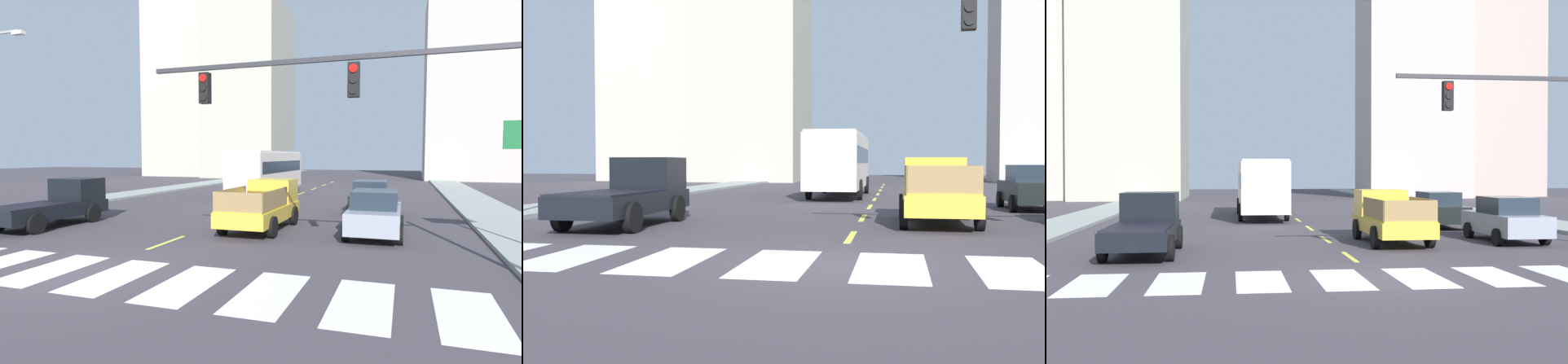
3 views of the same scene
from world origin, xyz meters
TOP-DOWN VIEW (x-y plane):
  - ground_plane at (0.00, 0.00)m, footprint 160.00×160.00m
  - sidewalk_right at (11.90, 18.00)m, footprint 2.91×110.00m
  - sidewalk_left at (-11.90, 18.00)m, footprint 2.91×110.00m
  - crosswalk_stripe_4 at (-0.99, 0.00)m, footprint 1.22×3.04m
  - crosswalk_stripe_5 at (0.99, 0.00)m, footprint 1.22×3.04m
  - crosswalk_stripe_6 at (2.98, 0.00)m, footprint 1.22×3.04m
  - crosswalk_stripe_7 at (4.97, 0.00)m, footprint 1.22×3.04m
  - crosswalk_stripe_8 at (6.96, 0.00)m, footprint 1.22×3.04m
  - crosswalk_stripe_9 at (8.95, 0.00)m, footprint 1.22×3.04m
  - lane_dash_0 at (0.00, 4.00)m, footprint 0.16×2.40m
  - lane_dash_1 at (0.00, 9.00)m, footprint 0.16×2.40m
  - lane_dash_2 at (0.00, 14.00)m, footprint 0.16×2.40m
  - lane_dash_3 at (0.00, 19.00)m, footprint 0.16×2.40m
  - lane_dash_4 at (0.00, 24.00)m, footprint 0.16×2.40m
  - lane_dash_5 at (0.00, 29.00)m, footprint 0.16×2.40m
  - lane_dash_6 at (0.00, 34.00)m, footprint 0.16×2.40m
  - lane_dash_7 at (0.00, 39.00)m, footprint 0.16×2.40m
  - pickup_stakebed at (2.25, 7.91)m, footprint 2.18×5.20m
  - pickup_dark at (-6.48, 5.76)m, footprint 2.18×5.20m
  - city_bus at (-1.93, 21.35)m, footprint 2.72×10.80m
  - sedan_near_right at (6.11, 13.57)m, footprint 2.02×4.40m
  - sedan_far at (6.72, 7.47)m, footprint 2.02×4.40m
  - traffic_signal_gantry at (7.72, 2.05)m, footprint 10.17×0.27m
  - block_mid_left at (-13.17, 48.03)m, footprint 10.04×12.00m
  - block_low_left at (15.19, 48.21)m, footprint 10.52×7.90m

SIDE VIEW (x-z plane):
  - ground_plane at x=0.00m, z-range 0.00..0.00m
  - lane_dash_0 at x=0.00m, z-range 0.00..0.01m
  - lane_dash_1 at x=0.00m, z-range 0.00..0.01m
  - lane_dash_2 at x=0.00m, z-range 0.00..0.01m
  - lane_dash_3 at x=0.00m, z-range 0.00..0.01m
  - lane_dash_4 at x=0.00m, z-range 0.00..0.01m
  - lane_dash_5 at x=0.00m, z-range 0.00..0.01m
  - lane_dash_6 at x=0.00m, z-range 0.00..0.01m
  - lane_dash_7 at x=0.00m, z-range 0.00..0.01m
  - crosswalk_stripe_4 at x=-0.99m, z-range 0.00..0.01m
  - crosswalk_stripe_5 at x=0.99m, z-range 0.00..0.01m
  - crosswalk_stripe_6 at x=2.98m, z-range 0.00..0.01m
  - crosswalk_stripe_7 at x=4.97m, z-range 0.00..0.01m
  - crosswalk_stripe_8 at x=6.96m, z-range 0.00..0.01m
  - crosswalk_stripe_9 at x=8.95m, z-range 0.00..0.01m
  - sidewalk_right at x=11.90m, z-range 0.00..0.15m
  - sidewalk_left at x=-11.90m, z-range 0.00..0.15m
  - sedan_near_right at x=6.11m, z-range 0.00..1.72m
  - sedan_far at x=6.72m, z-range 0.00..1.72m
  - pickup_dark at x=-6.48m, z-range -0.06..1.90m
  - pickup_stakebed at x=2.25m, z-range -0.04..1.92m
  - city_bus at x=-1.93m, z-range 0.29..3.61m
  - traffic_signal_gantry at x=7.72m, z-range 1.24..7.24m
  - block_low_left at x=15.19m, z-range 0.00..21.75m
  - block_mid_left at x=-13.17m, z-range 0.00..23.58m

